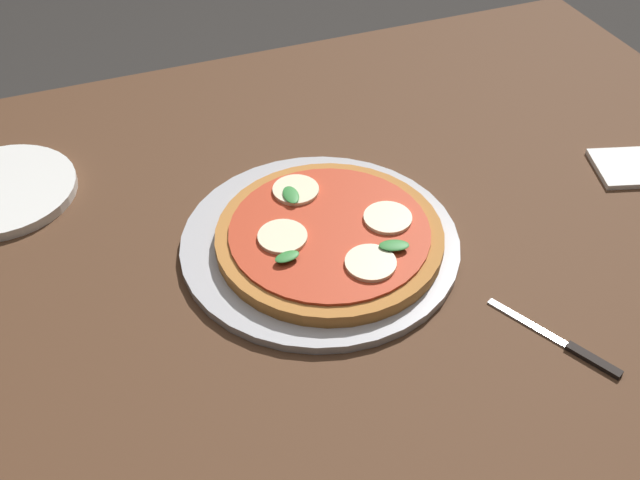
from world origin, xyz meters
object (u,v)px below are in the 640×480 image
dining_table (282,279)px  knife (569,346)px  plate_white (2,191)px  napkin (640,167)px  serving_tray (320,242)px  pizza (330,236)px

dining_table → knife: (-0.24, 0.30, 0.09)m
plate_white → napkin: plate_white is taller
serving_tray → napkin: 0.49m
dining_table → knife: size_ratio=10.01×
pizza → dining_table: bearing=-45.2°
pizza → serving_tray: bearing=-47.6°
dining_table → plate_white: 0.41m
dining_table → serving_tray: (-0.04, 0.04, 0.09)m
serving_tray → napkin: size_ratio=2.75×
dining_table → pizza: bearing=134.8°
plate_white → dining_table: bearing=147.1°
knife → pizza: bearing=-52.3°
dining_table → pizza: size_ratio=5.30×
dining_table → serving_tray: size_ratio=4.28×
serving_tray → pizza: bearing=132.4°
pizza → knife: 0.31m
napkin → knife: size_ratio=0.85×
dining_table → serving_tray: bearing=135.4°
plate_white → napkin: (-0.87, 0.27, -0.00)m
plate_white → knife: 0.77m
dining_table → serving_tray: 0.11m
pizza → napkin: pizza is taller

